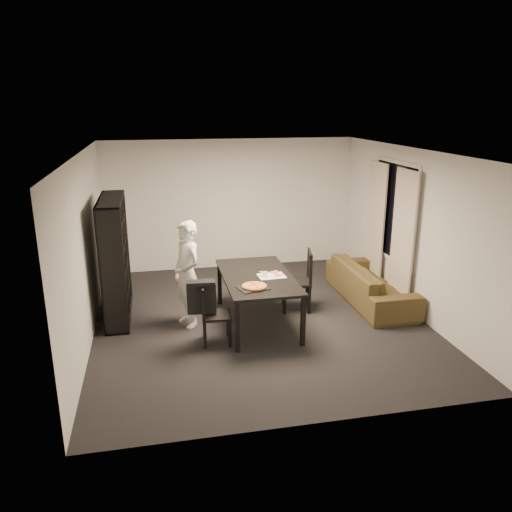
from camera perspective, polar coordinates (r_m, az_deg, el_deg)
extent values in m
cube|color=black|center=(7.94, 0.33, -7.20)|extent=(5.00, 5.50, 0.01)
cube|color=white|center=(7.26, 0.37, 11.84)|extent=(5.00, 5.50, 0.01)
cube|color=white|center=(10.13, -2.94, 5.89)|extent=(5.00, 0.01, 2.60)
cube|color=white|center=(4.99, 7.06, -6.25)|extent=(5.00, 0.01, 2.60)
cube|color=white|center=(7.40, -18.93, 0.76)|extent=(0.01, 5.50, 2.60)
cube|color=white|center=(8.37, 17.35, 2.73)|extent=(0.01, 5.50, 2.60)
cube|color=black|center=(8.83, 15.52, 4.94)|extent=(0.02, 1.40, 1.60)
cube|color=white|center=(8.83, 15.49, 4.94)|extent=(0.03, 1.52, 1.72)
cube|color=beige|center=(8.43, 16.40, 1.85)|extent=(0.03, 0.70, 2.25)
cube|color=beige|center=(9.33, 13.45, 3.51)|extent=(0.03, 0.70, 2.25)
cube|color=black|center=(8.04, -15.79, -0.31)|extent=(0.35, 1.50, 1.90)
cube|color=black|center=(7.54, 0.16, -2.39)|extent=(1.03, 1.85, 0.04)
cube|color=black|center=(6.81, -2.16, -8.13)|extent=(0.06, 0.06, 0.73)
cube|color=black|center=(7.00, 5.40, -7.44)|extent=(0.06, 0.06, 0.73)
cube|color=black|center=(8.41, -4.18, -3.13)|extent=(0.06, 0.06, 0.73)
cube|color=black|center=(8.57, 1.97, -2.70)|extent=(0.06, 0.06, 0.73)
cube|color=black|center=(7.07, -4.54, -6.77)|extent=(0.43, 0.43, 0.04)
cube|color=black|center=(6.97, -6.08, -5.07)|extent=(0.07, 0.40, 0.43)
cube|color=black|center=(6.90, -6.13, -3.56)|extent=(0.06, 0.38, 0.05)
cube|color=black|center=(7.01, -2.99, -8.88)|extent=(0.04, 0.04, 0.39)
cube|color=black|center=(7.32, -3.22, -7.71)|extent=(0.04, 0.04, 0.39)
cube|color=black|center=(7.00, -5.84, -9.01)|extent=(0.04, 0.04, 0.39)
cube|color=black|center=(7.31, -5.94, -7.83)|extent=(0.04, 0.04, 0.39)
cube|color=black|center=(8.17, 4.64, -2.96)|extent=(0.55, 0.55, 0.04)
cube|color=black|center=(8.10, 6.16, -1.17)|extent=(0.14, 0.46, 0.49)
cube|color=black|center=(8.03, 6.21, 0.36)|extent=(0.13, 0.44, 0.05)
cube|color=black|center=(8.43, 3.16, -4.08)|extent=(0.04, 0.04, 0.45)
cube|color=black|center=(8.06, 3.29, -5.10)|extent=(0.04, 0.04, 0.45)
cube|color=black|center=(8.45, 5.84, -4.07)|extent=(0.04, 0.04, 0.45)
cube|color=black|center=(8.09, 6.10, -5.08)|extent=(0.04, 0.04, 0.45)
cube|color=black|center=(6.96, -6.25, -4.90)|extent=(0.41, 0.11, 0.43)
cube|color=black|center=(6.88, -6.31, -3.04)|extent=(0.39, 0.20, 0.05)
imported|color=silver|center=(7.53, -7.86, -2.07)|extent=(0.60, 0.70, 1.62)
cube|color=black|center=(7.01, -0.37, -3.67)|extent=(0.47, 0.42, 0.01)
cylinder|color=olive|center=(7.03, -0.19, -3.47)|extent=(0.35, 0.35, 0.02)
cylinder|color=gold|center=(7.02, -0.19, -3.36)|extent=(0.31, 0.31, 0.01)
cube|color=white|center=(7.50, 1.79, -2.30)|extent=(0.41, 0.32, 0.01)
imported|color=#3E2E18|center=(8.74, 12.98, -3.07)|extent=(0.85, 2.17, 0.63)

